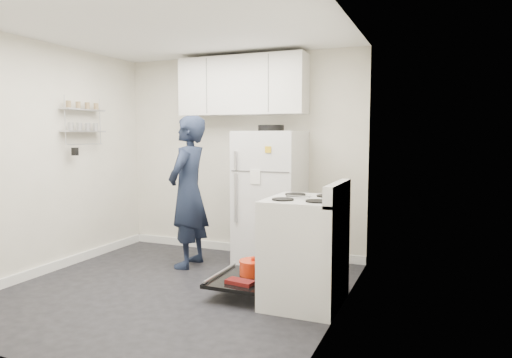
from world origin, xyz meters
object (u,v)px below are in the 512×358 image
at_px(open_oven_door, 247,274).
at_px(person, 188,192).
at_px(refrigerator, 271,197).
at_px(electric_range, 304,252).

bearing_deg(open_oven_door, person, 149.17).
relative_size(open_oven_door, person, 0.41).
height_order(open_oven_door, refrigerator, refrigerator).
distance_m(electric_range, open_oven_door, 0.64).
xyz_separation_m(open_oven_door, refrigerator, (-0.16, 1.05, 0.60)).
bearing_deg(electric_range, refrigerator, 123.36).
xyz_separation_m(refrigerator, person, (-0.83, -0.46, 0.08)).
xyz_separation_m(electric_range, open_oven_door, (-0.57, 0.05, -0.29)).
height_order(electric_range, person, person).
relative_size(electric_range, refrigerator, 0.68).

